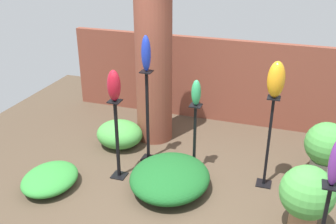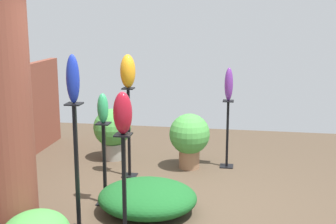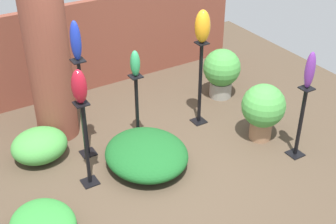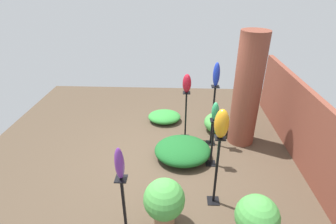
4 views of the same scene
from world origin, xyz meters
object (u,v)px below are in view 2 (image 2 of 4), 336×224
(pedestal_ruby, at_px, (124,195))
(pedestal_violet, at_px, (227,137))
(pedestal_cobalt, at_px, (77,173))
(art_vase_amber, at_px, (128,71))
(pedestal_jade, at_px, (105,168))
(art_vase_ruby, at_px, (123,113))
(potted_plant_near_pillar, at_px, (112,131))
(pedestal_amber, at_px, (129,136))
(art_vase_violet, at_px, (229,84))
(potted_plant_mid_right, at_px, (189,137))
(art_vase_cobalt, at_px, (73,79))
(art_vase_jade, at_px, (103,108))
(brick_pillar, at_px, (4,119))

(pedestal_ruby, xyz_separation_m, pedestal_violet, (2.61, -0.90, -0.06))
(pedestal_cobalt, relative_size, art_vase_amber, 3.02)
(pedestal_jade, distance_m, art_vase_ruby, 1.40)
(pedestal_cobalt, height_order, potted_plant_near_pillar, pedestal_cobalt)
(pedestal_amber, distance_m, art_vase_amber, 0.92)
(pedestal_jade, bearing_deg, art_vase_amber, -2.88)
(pedestal_violet, bearing_deg, art_vase_ruby, 160.93)
(art_vase_amber, xyz_separation_m, art_vase_violet, (0.65, -1.35, -0.24))
(pedestal_cobalt, bearing_deg, art_vase_ruby, -110.96)
(pedestal_amber, height_order, potted_plant_mid_right, pedestal_amber)
(art_vase_amber, bearing_deg, art_vase_cobalt, 176.01)
(pedestal_ruby, height_order, art_vase_violet, art_vase_violet)
(pedestal_cobalt, height_order, pedestal_violet, pedestal_cobalt)
(pedestal_cobalt, relative_size, pedestal_ruby, 1.21)
(art_vase_cobalt, height_order, art_vase_amber, art_vase_cobalt)
(art_vase_ruby, height_order, art_vase_violet, art_vase_ruby)
(art_vase_amber, height_order, art_vase_jade, art_vase_amber)
(art_vase_violet, relative_size, potted_plant_near_pillar, 0.60)
(art_vase_jade, relative_size, potted_plant_mid_right, 0.43)
(pedestal_amber, relative_size, art_vase_violet, 2.63)
(art_vase_amber, bearing_deg, pedestal_jade, 177.12)
(pedestal_ruby, bearing_deg, pedestal_cobalt, 69.04)
(art_vase_amber, bearing_deg, potted_plant_mid_right, -57.62)
(pedestal_ruby, height_order, art_vase_jade, art_vase_jade)
(pedestal_cobalt, distance_m, art_vase_jade, 0.92)
(pedestal_cobalt, relative_size, art_vase_violet, 2.87)
(brick_pillar, distance_m, potted_plant_near_pillar, 2.77)
(pedestal_violet, height_order, potted_plant_mid_right, pedestal_violet)
(pedestal_jade, bearing_deg, art_vase_ruby, -152.15)
(pedestal_ruby, xyz_separation_m, art_vase_jade, (0.95, 0.50, 0.67))
(brick_pillar, distance_m, pedestal_violet, 3.43)
(art_vase_violet, bearing_deg, pedestal_violet, -90.00)
(brick_pillar, distance_m, pedestal_cobalt, 0.93)
(pedestal_ruby, height_order, potted_plant_mid_right, pedestal_ruby)
(pedestal_jade, bearing_deg, pedestal_amber, -2.88)
(art_vase_ruby, xyz_separation_m, art_vase_violet, (2.61, -0.90, -0.09))
(brick_pillar, bearing_deg, pedestal_violet, -40.48)
(pedestal_amber, distance_m, art_vase_violet, 1.65)
(pedestal_violet, xyz_separation_m, art_vase_ruby, (-2.61, 0.90, 0.90))
(art_vase_amber, bearing_deg, art_vase_violet, -64.27)
(pedestal_amber, relative_size, art_vase_jade, 3.60)
(art_vase_violet, bearing_deg, pedestal_amber, 115.73)
(pedestal_ruby, xyz_separation_m, art_vase_violet, (2.61, -0.90, 0.74))
(pedestal_violet, height_order, art_vase_cobalt, art_vase_cobalt)
(pedestal_jade, bearing_deg, brick_pillar, 139.20)
(pedestal_ruby, xyz_separation_m, art_vase_amber, (1.96, 0.45, 0.99))
(brick_pillar, xyz_separation_m, art_vase_amber, (1.89, -0.82, 0.27))
(art_vase_cobalt, relative_size, art_vase_ruby, 1.20)
(pedestal_jade, bearing_deg, art_vase_jade, -90.90)
(brick_pillar, distance_m, art_vase_ruby, 1.28)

